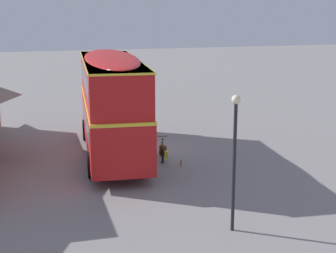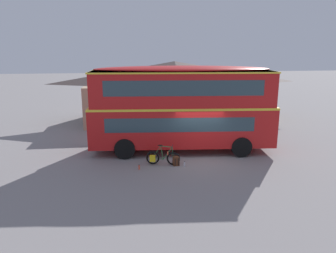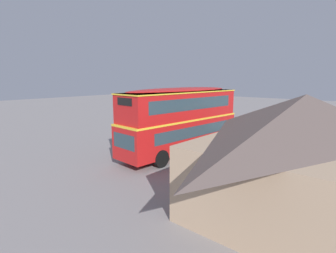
{
  "view_description": "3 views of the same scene",
  "coord_description": "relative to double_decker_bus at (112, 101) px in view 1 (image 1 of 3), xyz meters",
  "views": [
    {
      "loc": [
        -23.98,
        5.44,
        6.93
      ],
      "look_at": [
        -2.43,
        -0.81,
        1.65
      ],
      "focal_mm": 54.69,
      "sensor_mm": 36.0,
      "label": 1
    },
    {
      "loc": [
        -3.89,
        -16.07,
        5.78
      ],
      "look_at": [
        -1.67,
        -0.02,
        1.81
      ],
      "focal_mm": 34.9,
      "sensor_mm": 36.0,
      "label": 2
    },
    {
      "loc": [
        14.32,
        12.76,
        5.45
      ],
      "look_at": [
        -0.73,
        0.14,
        1.86
      ],
      "focal_mm": 28.44,
      "sensor_mm": 36.0,
      "label": 3
    }
  ],
  "objects": [
    {
      "name": "ground_plane",
      "position": [
        0.69,
        -1.41,
        -2.64
      ],
      "size": [
        120.0,
        120.0,
        0.0
      ],
      "primitive_type": "plane",
      "color": "gray"
    },
    {
      "name": "double_decker_bus",
      "position": [
        0.0,
        0.0,
        0.0
      ],
      "size": [
        10.25,
        3.41,
        4.79
      ],
      "color": "black",
      "rests_on": "ground"
    },
    {
      "name": "touring_bicycle",
      "position": [
        -1.39,
        -2.08,
        -2.27
      ],
      "size": [
        1.69,
        0.6,
        1.03
      ],
      "color": "black",
      "rests_on": "ground"
    },
    {
      "name": "backpack_on_ground",
      "position": [
        -0.69,
        -2.27,
        -2.38
      ],
      "size": [
        0.33,
        0.34,
        0.5
      ],
      "color": "#592D19",
      "rests_on": "ground"
    },
    {
      "name": "water_bottle_red_squeeze",
      "position": [
        -2.55,
        -2.59,
        -2.52
      ],
      "size": [
        0.08,
        0.08,
        0.25
      ],
      "color": "#D84C33",
      "rests_on": "ground"
    },
    {
      "name": "water_bottle_clear_plastic",
      "position": [
        -0.31,
        -2.5,
        -2.52
      ],
      "size": [
        0.06,
        0.06,
        0.26
      ],
      "color": "silver",
      "rests_on": "ground"
    },
    {
      "name": "street_lamp",
      "position": [
        -9.4,
        -2.12,
        0.07
      ],
      "size": [
        0.28,
        0.28,
        4.35
      ],
      "color": "black",
      "rests_on": "ground"
    }
  ]
}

